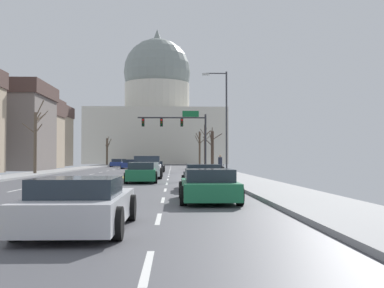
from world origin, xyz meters
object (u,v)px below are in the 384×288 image
signal_gantry (181,127)px  sedan_near_05 (209,186)px  sedan_near_00 (155,167)px  sedan_near_04 (203,177)px  sedan_oncoming_01 (117,163)px  pedestrian_00 (220,163)px  sedan_oncoming_03 (146,162)px  sedan_near_03 (141,173)px  sedan_near_06 (81,205)px  sedan_oncoming_02 (121,163)px  street_lamp_right (224,114)px  bicycle_parked (223,170)px  sedan_near_01 (150,168)px  sedan_oncoming_00 (129,164)px  pickup_truck_near_02 (147,168)px

signal_gantry → sedan_near_05: signal_gantry is taller
sedan_near_00 → sedan_near_04: bearing=-82.8°
sedan_oncoming_01 → pedestrian_00: size_ratio=2.71×
sedan_oncoming_03 → sedan_near_04: bearing=-84.7°
sedan_near_03 → sedan_oncoming_03: (-3.53, 68.27, -0.04)m
sedan_near_06 → sedan_oncoming_02: size_ratio=0.96×
street_lamp_right → sedan_oncoming_02: size_ratio=1.82×
street_lamp_right → pedestrian_00: 4.19m
pedestrian_00 → sedan_near_04: bearing=-98.6°
sedan_near_05 → sedan_near_06: sedan_near_05 is taller
sedan_oncoming_01 → bicycle_parked: (12.94, -37.70, -0.10)m
street_lamp_right → sedan_oncoming_02: bearing=106.2°
sedan_near_03 → bicycle_parked: bearing=54.5°
sedan_near_03 → sedan_near_06: size_ratio=1.00×
sedan_near_01 → pedestrian_00: (6.04, -3.08, 0.45)m
sedan_near_00 → sedan_oncoming_00: size_ratio=0.97×
sedan_oncoming_03 → pedestrian_00: (9.42, -58.18, 0.50)m
signal_gantry → sedan_near_00: (-2.82, -4.66, -4.47)m
sedan_near_00 → sedan_oncoming_03: size_ratio=0.93×
street_lamp_right → pickup_truck_near_02: (-6.05, -2.82, -4.30)m
sedan_near_05 → sedan_near_06: size_ratio=1.01×
sedan_oncoming_01 → sedan_oncoming_03: 22.47m
sedan_near_04 → sedan_oncoming_01: bearing=101.2°
street_lamp_right → sedan_oncoming_03: 60.37m
street_lamp_right → bicycle_parked: street_lamp_right is taller
sedan_near_04 → sedan_near_06: 13.00m
pickup_truck_near_02 → sedan_near_05: size_ratio=1.23×
sedan_near_03 → sedan_oncoming_00: 34.86m
sedan_near_06 → sedan_oncoming_01: sedan_oncoming_01 is taller
signal_gantry → sedan_oncoming_01: signal_gantry is taller
sedan_oncoming_01 → sedan_near_01: bearing=-78.3°
pickup_truck_near_02 → sedan_oncoming_03: 62.36m
sedan_oncoming_02 → pedestrian_00: bearing=-73.5°
pickup_truck_near_02 → sedan_near_01: bearing=91.2°
pedestrian_00 → sedan_near_06: bearing=-101.5°
sedan_oncoming_01 → sedan_oncoming_03: sedan_oncoming_01 is taller
sedan_near_03 → sedan_near_06: bearing=-90.1°
sedan_oncoming_02 → street_lamp_right: bearing=-73.8°
sedan_near_00 → sedan_near_06: bearing=-90.1°
street_lamp_right → sedan_near_05: bearing=-97.6°
sedan_near_00 → sedan_near_06: 39.17m
pickup_truck_near_02 → sedan_oncoming_01: (-6.98, 40.05, -0.14)m
sedan_near_04 → sedan_oncoming_01: (-10.37, 52.45, 0.01)m
signal_gantry → pedestrian_00: size_ratio=4.87×
sedan_oncoming_03 → bicycle_parked: size_ratio=2.66×
pickup_truck_near_02 → pedestrian_00: pedestrian_00 is taller
sedan_near_03 → sedan_near_05: size_ratio=0.99×
sedan_near_06 → street_lamp_right: bearing=77.7°
signal_gantry → sedan_oncoming_01: bearing=114.9°
street_lamp_right → pedestrian_00: size_ratio=5.16×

